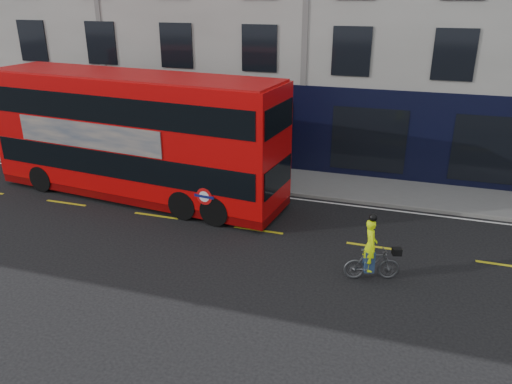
% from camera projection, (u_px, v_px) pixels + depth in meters
% --- Properties ---
extents(ground, '(120.00, 120.00, 0.00)m').
position_uv_depth(ground, '(244.00, 250.00, 16.19)').
color(ground, black).
rests_on(ground, ground).
extents(pavement, '(60.00, 3.00, 0.12)m').
position_uv_depth(pavement, '(292.00, 181.00, 21.91)').
color(pavement, slate).
rests_on(pavement, ground).
extents(kerb, '(60.00, 0.12, 0.13)m').
position_uv_depth(kerb, '(284.00, 193.00, 20.59)').
color(kerb, slate).
rests_on(kerb, ground).
extents(road_edge_line, '(58.00, 0.10, 0.01)m').
position_uv_depth(road_edge_line, '(282.00, 197.00, 20.34)').
color(road_edge_line, silver).
rests_on(road_edge_line, ground).
extents(lane_dashes, '(58.00, 0.12, 0.01)m').
position_uv_depth(lane_dashes, '(258.00, 230.00, 17.51)').
color(lane_dashes, gold).
rests_on(lane_dashes, ground).
extents(bus, '(12.44, 4.05, 4.93)m').
position_uv_depth(bus, '(135.00, 136.00, 19.61)').
color(bus, red).
rests_on(bus, ground).
extents(cyclist, '(1.68, 0.92, 2.08)m').
position_uv_depth(cyclist, '(371.00, 258.00, 14.30)').
color(cyclist, '#47494C').
rests_on(cyclist, ground).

